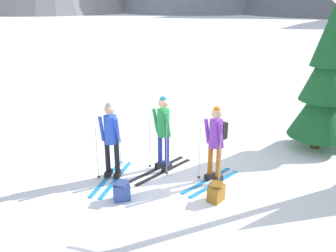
% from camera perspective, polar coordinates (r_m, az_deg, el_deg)
% --- Properties ---
extents(ground_plane, '(400.00, 400.00, 0.00)m').
position_cam_1_polar(ground_plane, '(8.49, -0.50, -7.32)').
color(ground_plane, white).
extents(skier_in_blue, '(0.61, 1.74, 1.74)m').
position_cam_1_polar(skier_in_blue, '(8.02, -8.81, -1.77)').
color(skier_in_blue, '#1E84D1').
rests_on(skier_in_blue, ground).
extents(skier_in_green, '(1.08, 1.71, 1.77)m').
position_cam_1_polar(skier_in_green, '(8.28, -0.76, -0.67)').
color(skier_in_green, black).
rests_on(skier_in_green, ground).
extents(skier_in_purple, '(1.05, 1.57, 1.71)m').
position_cam_1_polar(skier_in_purple, '(7.84, 7.39, -2.16)').
color(skier_in_purple, '#1E84D1').
rests_on(skier_in_purple, ground).
extents(pine_tree_near, '(1.53, 1.53, 3.69)m').
position_cam_1_polar(pine_tree_near, '(10.07, 22.95, 5.75)').
color(pine_tree_near, '#51381E').
rests_on(pine_tree_near, ground).
extents(backpack_on_snow_front, '(0.40, 0.37, 0.38)m').
position_cam_1_polar(backpack_on_snow_front, '(7.48, -7.18, -9.95)').
color(backpack_on_snow_front, '#384C99').
rests_on(backpack_on_snow_front, ground).
extents(backpack_on_snow_beside, '(0.34, 0.39, 0.38)m').
position_cam_1_polar(backpack_on_snow_beside, '(7.44, 7.44, -10.13)').
color(backpack_on_snow_beside, '#99661E').
rests_on(backpack_on_snow_beside, ground).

